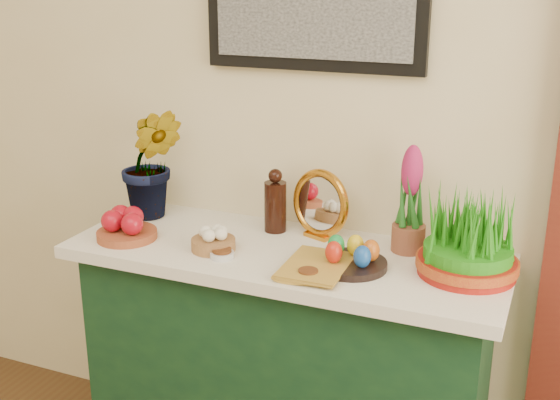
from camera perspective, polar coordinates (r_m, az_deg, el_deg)
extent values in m
cube|color=beige|center=(2.36, 2.03, 8.65)|extent=(4.00, 0.04, 2.70)
cube|color=#163D1E|center=(2.47, 0.46, -14.02)|extent=(1.30, 0.45, 0.85)
cube|color=white|center=(2.26, 0.49, -4.45)|extent=(1.40, 0.55, 0.04)
imported|color=#21661F|center=(2.51, -10.46, 4.40)|extent=(0.33, 0.31, 0.53)
cylinder|color=brown|center=(2.39, -12.33, -2.76)|extent=(0.26, 0.26, 0.03)
cylinder|color=#99693D|center=(2.25, -5.44, -3.61)|extent=(0.15, 0.15, 0.04)
cylinder|color=black|center=(2.38, -0.38, -0.56)|extent=(0.08, 0.08, 0.17)
sphere|color=black|center=(2.35, -0.39, 1.99)|extent=(0.05, 0.05, 0.05)
cube|color=orange|center=(2.35, 3.12, -2.89)|extent=(0.10, 0.08, 0.01)
torus|color=orange|center=(2.33, 3.29, -0.27)|extent=(0.23, 0.13, 0.23)
cylinder|color=silver|center=(2.32, 3.25, -0.31)|extent=(0.17, 0.08, 0.18)
imported|color=#B78A31|center=(2.12, 0.54, -4.98)|extent=(0.17, 0.25, 0.03)
cylinder|color=silver|center=(2.19, -4.74, -4.46)|extent=(0.08, 0.08, 0.02)
cylinder|color=#592D14|center=(2.19, -4.75, -4.10)|extent=(0.06, 0.06, 0.01)
cylinder|color=silver|center=(2.04, 2.30, -6.19)|extent=(0.07, 0.07, 0.02)
cylinder|color=#592D14|center=(2.04, 2.30, -5.82)|extent=(0.06, 0.06, 0.01)
cylinder|color=black|center=(2.12, 5.77, -5.22)|extent=(0.29, 0.29, 0.02)
ellipsoid|color=red|center=(2.09, 4.39, -4.25)|extent=(0.05, 0.05, 0.07)
ellipsoid|color=#174BA5|center=(2.07, 6.70, -4.59)|extent=(0.05, 0.05, 0.07)
ellipsoid|color=yellow|center=(2.15, 6.15, -3.69)|extent=(0.05, 0.05, 0.07)
ellipsoid|color=green|center=(2.14, 4.58, -3.69)|extent=(0.05, 0.05, 0.07)
ellipsoid|color=#C55817|center=(2.11, 7.40, -4.10)|extent=(0.05, 0.05, 0.07)
cylinder|color=brown|center=(2.26, 10.37, -3.05)|extent=(0.11, 0.11, 0.09)
ellipsoid|color=#B4245A|center=(2.19, 10.70, 2.36)|extent=(0.07, 0.07, 0.16)
cylinder|color=#9B170F|center=(2.13, 14.92, -5.21)|extent=(0.28, 0.28, 0.05)
cylinder|color=maroon|center=(2.13, 14.95, -4.95)|extent=(0.30, 0.30, 0.03)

